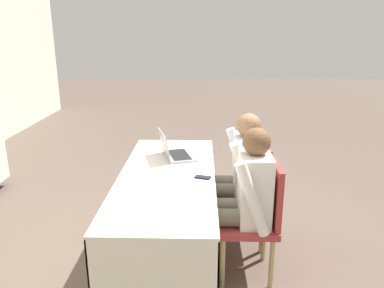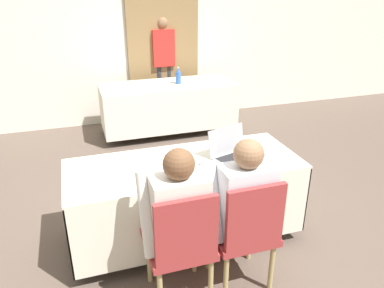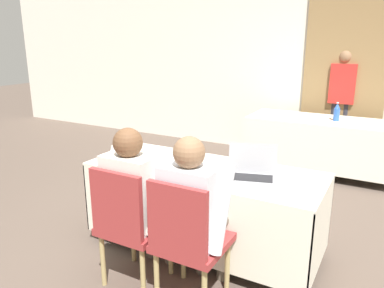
# 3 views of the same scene
# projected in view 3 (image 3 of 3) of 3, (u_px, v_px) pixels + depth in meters

# --- Properties ---
(ground_plane) EXTENTS (24.00, 24.00, 0.00)m
(ground_plane) POSITION_uv_depth(u_px,v_px,m) (203.00, 248.00, 3.20)
(ground_plane) COLOR brown
(wall_back) EXTENTS (12.00, 0.06, 2.70)m
(wall_back) POSITION_uv_depth(u_px,v_px,m) (302.00, 66.00, 5.49)
(wall_back) COLOR silver
(wall_back) RESTS_ON ground_plane
(curtain_panel) EXTENTS (1.10, 0.04, 2.65)m
(curtain_panel) POSITION_uv_depth(u_px,v_px,m) (345.00, 69.00, 5.17)
(curtain_panel) COLOR olive
(curtain_panel) RESTS_ON ground_plane
(conference_table_near) EXTENTS (1.90, 0.75, 0.73)m
(conference_table_near) POSITION_uv_depth(u_px,v_px,m) (204.00, 188.00, 3.05)
(conference_table_near) COLOR silver
(conference_table_near) RESTS_ON ground_plane
(conference_table_far) EXTENTS (1.90, 0.75, 0.73)m
(conference_table_far) POSITION_uv_depth(u_px,v_px,m) (322.00, 132.00, 4.88)
(conference_table_far) COLOR silver
(conference_table_far) RESTS_ON ground_plane
(laptop) EXTENTS (0.42, 0.36, 0.24)m
(laptop) POSITION_uv_depth(u_px,v_px,m) (251.00, 172.00, 2.77)
(laptop) COLOR #99999E
(laptop) RESTS_ON conference_table_near
(cell_phone) EXTENTS (0.10, 0.14, 0.01)m
(cell_phone) POSITION_uv_depth(u_px,v_px,m) (178.00, 177.00, 2.80)
(cell_phone) COLOR black
(cell_phone) RESTS_ON conference_table_near
(paper_beside_laptop) EXTENTS (0.25, 0.32, 0.00)m
(paper_beside_laptop) POSITION_uv_depth(u_px,v_px,m) (257.00, 185.00, 2.65)
(paper_beside_laptop) COLOR white
(paper_beside_laptop) RESTS_ON conference_table_near
(water_bottle) EXTENTS (0.08, 0.08, 0.24)m
(water_bottle) POSITION_uv_depth(u_px,v_px,m) (337.00, 112.00, 4.72)
(water_bottle) COLOR #2D5BB7
(water_bottle) RESTS_ON conference_table_far
(chair_near_left) EXTENTS (0.44, 0.44, 0.91)m
(chair_near_left) POSITION_uv_depth(u_px,v_px,m) (129.00, 222.00, 2.60)
(chair_near_left) COLOR tan
(chair_near_left) RESTS_ON ground_plane
(chair_near_right) EXTENTS (0.44, 0.44, 0.91)m
(chair_near_right) POSITION_uv_depth(u_px,v_px,m) (187.00, 238.00, 2.38)
(chair_near_right) COLOR tan
(chair_near_right) RESTS_ON ground_plane
(person_checkered_shirt) EXTENTS (0.50, 0.52, 1.17)m
(person_checkered_shirt) POSITION_uv_depth(u_px,v_px,m) (137.00, 195.00, 2.64)
(person_checkered_shirt) COLOR #665B4C
(person_checkered_shirt) RESTS_ON ground_plane
(person_white_shirt) EXTENTS (0.50, 0.52, 1.17)m
(person_white_shirt) POSITION_uv_depth(u_px,v_px,m) (195.00, 209.00, 2.43)
(person_white_shirt) COLOR #665B4C
(person_white_shirt) RESTS_ON ground_plane
(person_red_shirt) EXTENTS (0.35, 0.21, 1.59)m
(person_red_shirt) POSITION_uv_depth(u_px,v_px,m) (341.00, 99.00, 5.31)
(person_red_shirt) COLOR #33333D
(person_red_shirt) RESTS_ON ground_plane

